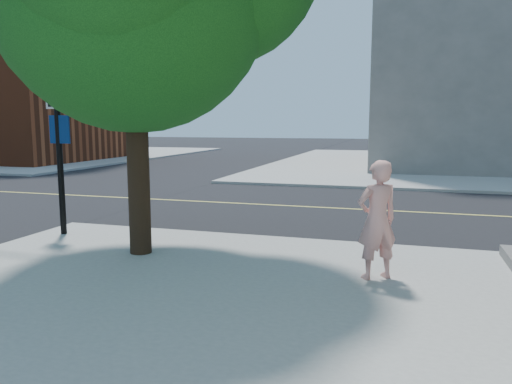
% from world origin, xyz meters
% --- Properties ---
extents(ground, '(140.00, 140.00, 0.00)m').
position_xyz_m(ground, '(0.00, 0.00, 0.00)').
color(ground, black).
rests_on(ground, ground).
extents(road_ew, '(140.00, 9.00, 0.01)m').
position_xyz_m(road_ew, '(0.00, 4.50, 0.01)').
color(road_ew, black).
rests_on(road_ew, ground).
extents(sidewalk_nw, '(26.00, 25.00, 0.12)m').
position_xyz_m(sidewalk_nw, '(-23.00, 21.50, 0.06)').
color(sidewalk_nw, '#9D9D99').
rests_on(sidewalk_nw, ground).
extents(man_on_phone, '(0.80, 0.74, 1.84)m').
position_xyz_m(man_on_phone, '(6.29, -2.32, 1.04)').
color(man_on_phone, '#E39A91').
rests_on(man_on_phone, sidewalk_se).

